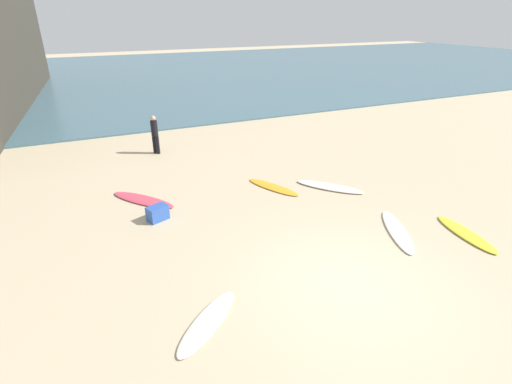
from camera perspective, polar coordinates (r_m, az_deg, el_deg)
ground_plane at (r=9.02m, az=13.65°, el=-13.38°), size 120.00×120.00×0.00m
ocean_water at (r=40.05m, az=-18.34°, el=16.01°), size 120.00×40.00×0.08m
surfboard_0 at (r=11.99m, az=28.60°, el=-5.43°), size 0.82×2.13×0.08m
surfboard_1 at (r=7.97m, az=-7.16°, el=-18.51°), size 1.82×1.68×0.07m
surfboard_2 at (r=11.36m, az=20.12°, el=-5.43°), size 1.46×2.31×0.07m
surfboard_3 at (r=12.90m, az=-16.36°, el=-1.10°), size 1.96×2.24×0.07m
surfboard_4 at (r=13.29m, az=2.56°, el=0.73°), size 1.34×2.13×0.06m
surfboard_5 at (r=13.52m, az=10.84°, el=0.76°), size 1.96×2.19×0.09m
beachgoer_near at (r=16.92m, az=-14.72°, el=8.45°), size 0.39×0.39×1.63m
beach_cooler at (r=11.55m, az=-14.33°, el=-3.03°), size 0.67×0.55×0.44m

